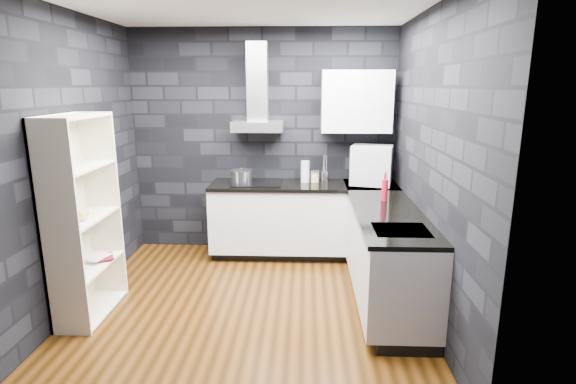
# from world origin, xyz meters

# --- Properties ---
(ground) EXTENTS (3.20, 3.20, 0.00)m
(ground) POSITION_xyz_m (0.00, 0.00, 0.00)
(ground) COLOR #49280B
(ceiling) EXTENTS (3.20, 3.20, 0.00)m
(ceiling) POSITION_xyz_m (0.00, 0.00, 2.70)
(ceiling) COLOR white
(wall_back) EXTENTS (3.20, 0.05, 2.70)m
(wall_back) POSITION_xyz_m (0.00, 1.62, 1.35)
(wall_back) COLOR black
(wall_back) RESTS_ON ground
(wall_front) EXTENTS (3.20, 0.05, 2.70)m
(wall_front) POSITION_xyz_m (0.00, -1.62, 1.35)
(wall_front) COLOR black
(wall_front) RESTS_ON ground
(wall_left) EXTENTS (0.05, 3.20, 2.70)m
(wall_left) POSITION_xyz_m (-1.62, 0.00, 1.35)
(wall_left) COLOR black
(wall_left) RESTS_ON ground
(wall_right) EXTENTS (0.05, 3.20, 2.70)m
(wall_right) POSITION_xyz_m (1.62, 0.00, 1.35)
(wall_right) COLOR black
(wall_right) RESTS_ON ground
(toekick_back) EXTENTS (2.18, 0.50, 0.10)m
(toekick_back) POSITION_xyz_m (0.50, 1.34, 0.05)
(toekick_back) COLOR black
(toekick_back) RESTS_ON ground
(toekick_right) EXTENTS (0.50, 1.78, 0.10)m
(toekick_right) POSITION_xyz_m (1.34, 0.10, 0.05)
(toekick_right) COLOR black
(toekick_right) RESTS_ON ground
(counter_back_cab) EXTENTS (2.20, 0.60, 0.76)m
(counter_back_cab) POSITION_xyz_m (0.50, 1.30, 0.48)
(counter_back_cab) COLOR white
(counter_back_cab) RESTS_ON ground
(counter_right_cab) EXTENTS (0.60, 1.80, 0.76)m
(counter_right_cab) POSITION_xyz_m (1.30, 0.10, 0.48)
(counter_right_cab) COLOR white
(counter_right_cab) RESTS_ON ground
(counter_back_top) EXTENTS (2.20, 0.62, 0.04)m
(counter_back_top) POSITION_xyz_m (0.50, 1.29, 0.88)
(counter_back_top) COLOR black
(counter_back_top) RESTS_ON counter_back_cab
(counter_right_top) EXTENTS (0.62, 1.80, 0.04)m
(counter_right_top) POSITION_xyz_m (1.29, 0.10, 0.88)
(counter_right_top) COLOR black
(counter_right_top) RESTS_ON counter_right_cab
(counter_corner_top) EXTENTS (0.62, 0.62, 0.04)m
(counter_corner_top) POSITION_xyz_m (1.30, 1.30, 0.88)
(counter_corner_top) COLOR black
(counter_corner_top) RESTS_ON counter_right_cab
(hood_body) EXTENTS (0.60, 0.34, 0.12)m
(hood_body) POSITION_xyz_m (-0.05, 1.43, 1.56)
(hood_body) COLOR #BCBCC0
(hood_body) RESTS_ON wall_back
(hood_chimney) EXTENTS (0.24, 0.20, 0.90)m
(hood_chimney) POSITION_xyz_m (-0.05, 1.50, 2.07)
(hood_chimney) COLOR #BCBCC0
(hood_chimney) RESTS_ON hood_body
(upper_cabinet) EXTENTS (0.80, 0.35, 0.70)m
(upper_cabinet) POSITION_xyz_m (1.10, 1.43, 1.85)
(upper_cabinet) COLOR silver
(upper_cabinet) RESTS_ON wall_back
(cooktop) EXTENTS (0.58, 0.50, 0.01)m
(cooktop) POSITION_xyz_m (-0.05, 1.30, 0.91)
(cooktop) COLOR black
(cooktop) RESTS_ON counter_back_top
(sink_rim) EXTENTS (0.44, 0.40, 0.01)m
(sink_rim) POSITION_xyz_m (1.30, -0.40, 0.89)
(sink_rim) COLOR #BCBCC0
(sink_rim) RESTS_ON counter_right_top
(pot) EXTENTS (0.28, 0.28, 0.14)m
(pot) POSITION_xyz_m (-0.23, 1.24, 0.98)
(pot) COLOR #BCBBC0
(pot) RESTS_ON cooktop
(glass_vase) EXTENTS (0.14, 0.14, 0.25)m
(glass_vase) POSITION_xyz_m (0.52, 1.39, 1.03)
(glass_vase) COLOR silver
(glass_vase) RESTS_ON counter_back_top
(storage_jar) EXTENTS (0.12, 0.12, 0.12)m
(storage_jar) POSITION_xyz_m (0.63, 1.40, 0.96)
(storage_jar) COLOR tan
(storage_jar) RESTS_ON counter_back_top
(utensil_crock) EXTENTS (0.11, 0.11, 0.12)m
(utensil_crock) POSITION_xyz_m (0.75, 1.45, 0.96)
(utensil_crock) COLOR #BCBBC0
(utensil_crock) RESTS_ON counter_back_top
(appliance_garage) EXTENTS (0.53, 0.46, 0.46)m
(appliance_garage) POSITION_xyz_m (1.29, 1.31, 1.12)
(appliance_garage) COLOR silver
(appliance_garage) RESTS_ON counter_back_top
(red_bottle) EXTENTS (0.07, 0.07, 0.22)m
(red_bottle) POSITION_xyz_m (1.32, 0.54, 1.01)
(red_bottle) COLOR #A90C21
(red_bottle) RESTS_ON counter_right_top
(bookshelf) EXTENTS (0.60, 0.87, 1.80)m
(bookshelf) POSITION_xyz_m (-1.42, -0.20, 0.90)
(bookshelf) COLOR beige
(bookshelf) RESTS_ON ground
(fruit_bowl) EXTENTS (0.24, 0.24, 0.05)m
(fruit_bowl) POSITION_xyz_m (-1.42, -0.28, 0.94)
(fruit_bowl) COLOR silver
(fruit_bowl) RESTS_ON bookshelf
(book_red) EXTENTS (0.15, 0.10, 0.21)m
(book_red) POSITION_xyz_m (-1.42, -0.08, 0.57)
(book_red) COLOR maroon
(book_red) RESTS_ON bookshelf
(book_second) EXTENTS (0.16, 0.07, 0.22)m
(book_second) POSITION_xyz_m (-1.46, -0.06, 0.59)
(book_second) COLOR #B2B2B2
(book_second) RESTS_ON bookshelf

